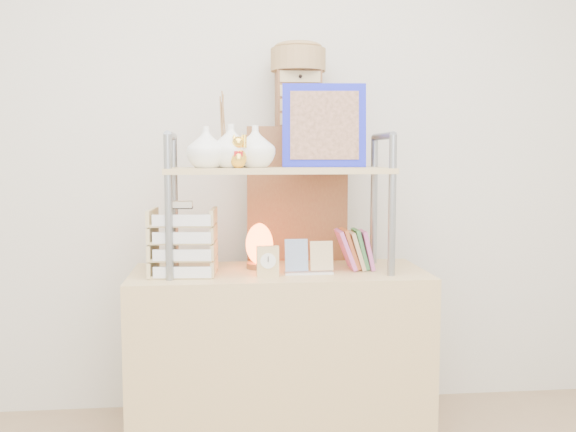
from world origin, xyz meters
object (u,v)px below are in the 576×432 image
desk (279,360)px  salt_lamp (259,245)px  cabinet (297,272)px  letter_tray (183,246)px

desk → salt_lamp: (-0.08, 0.07, 0.47)m
cabinet → letter_tray: bearing=-133.2°
desk → salt_lamp: 0.48m
letter_tray → cabinet: bearing=39.9°
desk → salt_lamp: bearing=138.6°
desk → letter_tray: size_ratio=4.09×
cabinet → letter_tray: cabinet is taller
desk → letter_tray: bearing=-172.4°
desk → cabinet: cabinet is taller
salt_lamp → letter_tray: bearing=-159.0°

